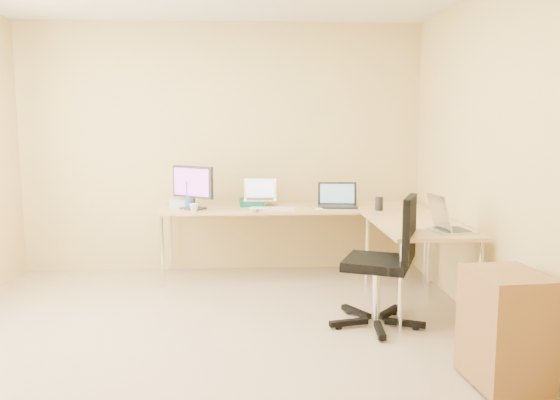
{
  "coord_description": "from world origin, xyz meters",
  "views": [
    {
      "loc": [
        0.29,
        -3.74,
        1.56
      ],
      "look_at": [
        0.55,
        1.1,
        0.9
      ],
      "focal_mm": 36.11,
      "sensor_mm": 36.0,
      "label": 1
    }
  ],
  "objects": [
    {
      "name": "book_stack",
      "position": [
        0.31,
        1.99,
        0.76
      ],
      "size": [
        0.26,
        0.34,
        0.06
      ],
      "primitive_type": "cube",
      "rotation": [
        0.0,
        0.0,
        0.05
      ],
      "color": "#125A4A",
      "rests_on": "desk_main"
    },
    {
      "name": "desk_fan",
      "position": [
        -0.28,
        2.04,
        0.88
      ],
      "size": [
        0.3,
        0.3,
        0.3
      ],
      "primitive_type": "cylinder",
      "rotation": [
        0.0,
        0.0,
        -0.35
      ],
      "color": "white",
      "rests_on": "desk_main"
    },
    {
      "name": "wall_back",
      "position": [
        0.0,
        2.25,
        1.3
      ],
      "size": [
        4.5,
        0.0,
        4.5
      ],
      "primitive_type": "plane",
      "rotation": [
        1.57,
        0.0,
        0.0
      ],
      "color": "#DCC166",
      "rests_on": "ground"
    },
    {
      "name": "office_chair",
      "position": [
        1.26,
        0.44,
        0.5
      ],
      "size": [
        0.81,
        0.81,
        1.03
      ],
      "primitive_type": "cube",
      "rotation": [
        0.0,
        0.0,
        -0.4
      ],
      "color": "black",
      "rests_on": "ground"
    },
    {
      "name": "desk_return",
      "position": [
        1.7,
        0.85,
        0.36
      ],
      "size": [
        0.7,
        1.3,
        0.73
      ],
      "primitive_type": "cube",
      "color": "tan",
      "rests_on": "ground"
    },
    {
      "name": "wall_front",
      "position": [
        0.0,
        -2.25,
        1.3
      ],
      "size": [
        4.5,
        0.0,
        4.5
      ],
      "primitive_type": "plane",
      "rotation": [
        -1.57,
        0.0,
        0.0
      ],
      "color": "#DCC166",
      "rests_on": "ground"
    },
    {
      "name": "cabinet",
      "position": [
        1.79,
        -0.62,
        0.36
      ],
      "size": [
        0.44,
        0.52,
        0.68
      ],
      "primitive_type": "cube",
      "rotation": [
        0.0,
        0.0,
        0.09
      ],
      "color": "olive",
      "rests_on": "ground"
    },
    {
      "name": "water_bottle",
      "position": [
        -0.31,
        1.79,
        0.87
      ],
      "size": [
        0.1,
        0.1,
        0.28
      ],
      "primitive_type": "cylinder",
      "rotation": [
        0.0,
        0.0,
        -0.33
      ],
      "color": "blue",
      "rests_on": "desk_main"
    },
    {
      "name": "laptop_return",
      "position": [
        1.85,
        0.46,
        0.85
      ],
      "size": [
        0.39,
        0.33,
        0.24
      ],
      "primitive_type": "cube",
      "rotation": [
        0.0,
        0.0,
        1.72
      ],
      "color": "silver",
      "rests_on": "desk_return"
    },
    {
      "name": "mug",
      "position": [
        -0.24,
        1.55,
        0.77
      ],
      "size": [
        0.11,
        0.11,
        0.08
      ],
      "primitive_type": "imported",
      "rotation": [
        0.0,
        0.0,
        0.41
      ],
      "color": "white",
      "rests_on": "desk_main"
    },
    {
      "name": "wall_right",
      "position": [
        2.1,
        0.0,
        1.3
      ],
      "size": [
        0.0,
        4.5,
        4.5
      ],
      "primitive_type": "plane",
      "rotation": [
        1.57,
        0.0,
        -1.57
      ],
      "color": "#DCC166",
      "rests_on": "ground"
    },
    {
      "name": "papers",
      "position": [
        -0.4,
        1.95,
        0.73
      ],
      "size": [
        0.23,
        0.31,
        0.01
      ],
      "primitive_type": "cube",
      "rotation": [
        0.0,
        0.0,
        0.13
      ],
      "color": "beige",
      "rests_on": "desk_main"
    },
    {
      "name": "laptop_center",
      "position": [
        0.39,
        1.92,
        0.89
      ],
      "size": [
        0.34,
        0.27,
        0.21
      ],
      "primitive_type": "cube",
      "rotation": [
        0.0,
        0.0,
        -0.04
      ],
      "color": "silver",
      "rests_on": "desk_main"
    },
    {
      "name": "white_box",
      "position": [
        -0.4,
        1.91,
        0.77
      ],
      "size": [
        0.22,
        0.16,
        0.08
      ],
      "primitive_type": "cube",
      "rotation": [
        0.0,
        0.0,
        0.01
      ],
      "color": "silver",
      "rests_on": "desk_main"
    },
    {
      "name": "black_cup",
      "position": [
        1.53,
        1.55,
        0.8
      ],
      "size": [
        0.1,
        0.1,
        0.13
      ],
      "primitive_type": "cylinder",
      "rotation": [
        0.0,
        0.0,
        0.35
      ],
      "color": "black",
      "rests_on": "desk_main"
    },
    {
      "name": "desk_main",
      "position": [
        0.72,
        1.85,
        0.36
      ],
      "size": [
        2.65,
        0.7,
        0.73
      ],
      "primitive_type": "cube",
      "color": "tan",
      "rests_on": "ground"
    },
    {
      "name": "cd_stack",
      "position": [
        0.34,
        1.55,
        0.75
      ],
      "size": [
        0.14,
        0.14,
        0.03
      ],
      "primitive_type": "cylinder",
      "rotation": [
        0.0,
        0.0,
        -0.08
      ],
      "color": "white",
      "rests_on": "desk_main"
    },
    {
      "name": "monitor",
      "position": [
        -0.27,
        1.74,
        0.94
      ],
      "size": [
        0.49,
        0.43,
        0.43
      ],
      "primitive_type": "cube",
      "rotation": [
        0.0,
        0.0,
        -0.65
      ],
      "color": "#252525",
      "rests_on": "desk_main"
    },
    {
      "name": "laptop_black",
      "position": [
        1.16,
        1.78,
        0.85
      ],
      "size": [
        0.42,
        0.33,
        0.25
      ],
      "primitive_type": "cube",
      "rotation": [
        0.0,
        0.0,
        -0.1
      ],
      "color": "black",
      "rests_on": "desk_main"
    },
    {
      "name": "floor",
      "position": [
        0.0,
        0.0,
        0.0
      ],
      "size": [
        4.5,
        4.5,
        0.0
      ],
      "primitive_type": "plane",
      "color": "tan",
      "rests_on": "ground"
    },
    {
      "name": "keyboard",
      "position": [
        0.51,
        1.66,
        0.74
      ],
      "size": [
        0.44,
        0.16,
        0.02
      ],
      "primitive_type": "cube",
      "rotation": [
        0.0,
        0.0,
        -0.09
      ],
      "color": "silver",
      "rests_on": "desk_main"
    },
    {
      "name": "mouse",
      "position": [
        0.95,
        1.55,
        0.75
      ],
      "size": [
        0.1,
        0.08,
        0.03
      ],
      "primitive_type": "ellipsoid",
      "rotation": [
        0.0,
        0.0,
        -0.32
      ],
      "color": "white",
      "rests_on": "desk_main"
    }
  ]
}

